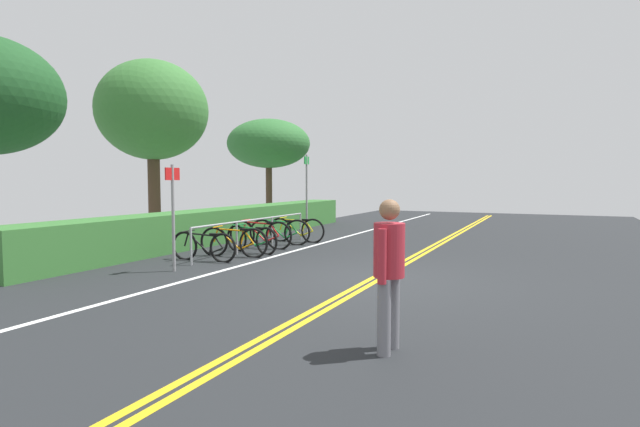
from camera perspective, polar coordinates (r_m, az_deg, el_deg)
name	(u,v)px	position (r m, az deg, el deg)	size (l,w,h in m)	color
ground_plane	(375,281)	(9.05, 6.30, -7.63)	(39.15, 12.72, 0.05)	#232628
centre_line_yellow_inner	(379,279)	(9.02, 6.79, -7.50)	(35.24, 0.10, 0.00)	gold
centre_line_yellow_outer	(371,279)	(9.08, 5.82, -7.43)	(35.24, 0.10, 0.00)	gold
bike_lane_stripe_white	(236,267)	(10.38, -9.56, -6.03)	(35.24, 0.12, 0.00)	white
bike_rack	(255,226)	(12.69, -7.40, -1.47)	(5.00, 0.05, 0.80)	#9EA0A5
bicycle_0	(204,246)	(11.24, -13.17, -3.68)	(0.46, 1.66, 0.69)	black
bicycle_1	(234,242)	(11.72, -9.84, -3.23)	(0.47, 1.69, 0.73)	black
bicycle_2	(251,239)	(12.30, -7.86, -2.92)	(0.50, 1.67, 0.71)	black
bicycle_3	(260,235)	(13.03, -6.84, -2.40)	(0.46, 1.81, 0.77)	black
bicycle_4	(280,232)	(13.69, -4.62, -2.12)	(0.65, 1.62, 0.75)	black
bicycle_5	(296,230)	(14.30, -2.72, -1.89)	(0.46, 1.73, 0.73)	black
pedestrian	(389,266)	(5.18, 7.89, -5.91)	(0.49, 0.32, 1.58)	slate
sign_post_near	(173,207)	(10.03, -16.46, 0.74)	(0.36, 0.06, 2.07)	gray
sign_post_far	(307,188)	(15.53, -1.54, 2.93)	(0.36, 0.07, 2.56)	gray
hedge_backdrop	(226,224)	(15.05, -10.70, -1.19)	(13.95, 1.09, 0.93)	#387533
tree_mid	(152,111)	(15.58, -18.61, 11.03)	(3.20, 3.20, 5.24)	#473323
tree_far_right	(269,144)	(19.93, -5.89, 7.91)	(3.26, 3.26, 4.16)	#473323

